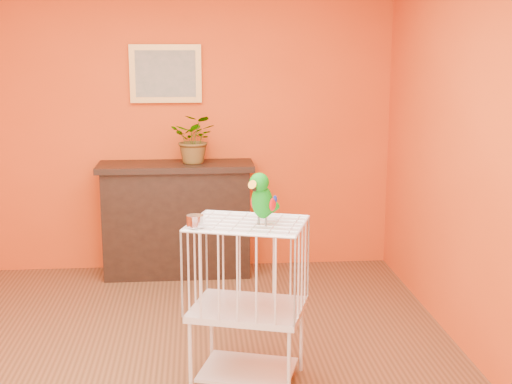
{
  "coord_description": "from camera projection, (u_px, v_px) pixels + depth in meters",
  "views": [
    {
      "loc": [
        0.25,
        -4.08,
        2.0
      ],
      "look_at": [
        0.59,
        -0.15,
        1.18
      ],
      "focal_mm": 50.0,
      "sensor_mm": 36.0,
      "label": 1
    }
  ],
  "objects": [
    {
      "name": "ground",
      "position": [
        159.0,
        377.0,
        4.37
      ],
      "size": [
        4.5,
        4.5,
        0.0
      ],
      "primitive_type": "plane",
      "color": "brown",
      "rests_on": "ground"
    },
    {
      "name": "room_shell",
      "position": [
        151.0,
        119.0,
        4.04
      ],
      "size": [
        4.5,
        4.5,
        4.5
      ],
      "color": "#E04C15",
      "rests_on": "ground"
    },
    {
      "name": "console_cabinet",
      "position": [
        177.0,
        219.0,
        6.24
      ],
      "size": [
        1.34,
        0.48,
        0.99
      ],
      "color": "black",
      "rests_on": "ground"
    },
    {
      "name": "potted_plant",
      "position": [
        195.0,
        143.0,
        6.16
      ],
      "size": [
        0.48,
        0.51,
        0.33
      ],
      "primitive_type": "imported",
      "rotation": [
        0.0,
        0.0,
        -0.29
      ],
      "color": "#26722D",
      "rests_on": "console_cabinet"
    },
    {
      "name": "framed_picture",
      "position": [
        166.0,
        74.0,
        6.17
      ],
      "size": [
        0.62,
        0.04,
        0.5
      ],
      "color": "#C08C44",
      "rests_on": "room_shell"
    },
    {
      "name": "birdcage",
      "position": [
        248.0,
        301.0,
        4.2
      ],
      "size": [
        0.76,
        0.66,
        0.99
      ],
      "rotation": [
        0.0,
        0.0,
        -0.3
      ],
      "color": "silver",
      "rests_on": "ground"
    },
    {
      "name": "feed_cup",
      "position": [
        195.0,
        221.0,
        3.98
      ],
      "size": [
        0.1,
        0.1,
        0.07
      ],
      "primitive_type": "cylinder",
      "color": "silver",
      "rests_on": "birdcage"
    },
    {
      "name": "parrot",
      "position": [
        262.0,
        198.0,
        4.02
      ],
      "size": [
        0.21,
        0.26,
        0.31
      ],
      "rotation": [
        0.0,
        0.0,
        -0.63
      ],
      "color": "#59544C",
      "rests_on": "birdcage"
    }
  ]
}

